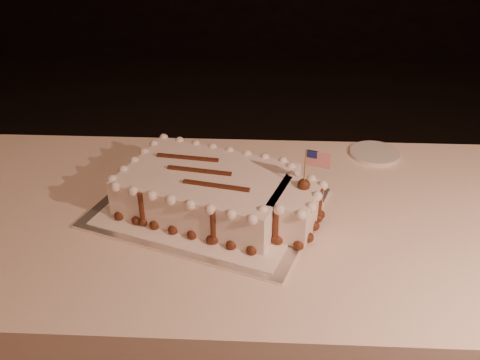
{
  "coord_description": "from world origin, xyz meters",
  "views": [
    {
      "loc": [
        -0.03,
        -0.47,
        1.5
      ],
      "look_at": [
        -0.08,
        0.62,
        0.84
      ],
      "focal_mm": 40.0,
      "sensor_mm": 36.0,
      "label": 1
    }
  ],
  "objects_px": {
    "banquet_table": "(269,324)",
    "sheet_cake": "(217,192)",
    "cake_board": "(208,208)",
    "side_plate": "(374,153)"
  },
  "relations": [
    {
      "from": "cake_board",
      "to": "side_plate",
      "type": "distance_m",
      "value": 0.55
    },
    {
      "from": "sheet_cake",
      "to": "side_plate",
      "type": "bearing_deg",
      "value": 35.58
    },
    {
      "from": "banquet_table",
      "to": "cake_board",
      "type": "relative_size",
      "value": 4.62
    },
    {
      "from": "sheet_cake",
      "to": "side_plate",
      "type": "xyz_separation_m",
      "value": [
        0.43,
        0.31,
        -0.05
      ]
    },
    {
      "from": "cake_board",
      "to": "side_plate",
      "type": "xyz_separation_m",
      "value": [
        0.46,
        0.3,
        0.0
      ]
    },
    {
      "from": "banquet_table",
      "to": "sheet_cake",
      "type": "bearing_deg",
      "value": 176.39
    },
    {
      "from": "banquet_table",
      "to": "cake_board",
      "type": "bearing_deg",
      "value": 173.8
    },
    {
      "from": "cake_board",
      "to": "banquet_table",
      "type": "bearing_deg",
      "value": 13.5
    },
    {
      "from": "banquet_table",
      "to": "sheet_cake",
      "type": "distance_m",
      "value": 0.45
    },
    {
      "from": "cake_board",
      "to": "side_plate",
      "type": "bearing_deg",
      "value": 52.93
    }
  ]
}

